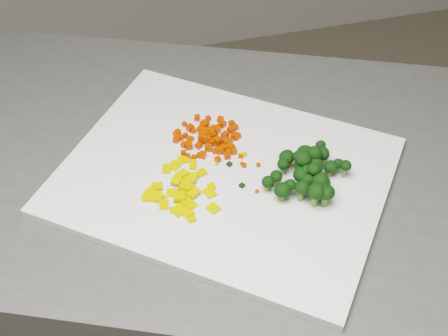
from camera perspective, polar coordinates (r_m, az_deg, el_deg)
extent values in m
cube|color=#494946|center=(1.36, -1.99, -12.93)|extent=(1.08, 0.94, 0.90)
cube|color=white|center=(0.97, 0.00, -0.69)|extent=(0.62, 0.60, 0.01)
cube|color=red|center=(1.02, -2.05, 3.49)|extent=(0.01, 0.01, 0.01)
cube|color=red|center=(1.02, -1.84, 2.99)|extent=(0.01, 0.01, 0.01)
cube|color=red|center=(0.98, -1.95, 1.20)|extent=(0.01, 0.01, 0.01)
cube|color=red|center=(1.01, -1.04, 2.67)|extent=(0.01, 0.01, 0.01)
cube|color=red|center=(1.03, -1.38, 3.39)|extent=(0.01, 0.01, 0.01)
cube|color=red|center=(0.99, 0.41, 1.48)|extent=(0.01, 0.01, 0.01)
cube|color=red|center=(1.02, 0.09, 3.01)|extent=(0.01, 0.01, 0.01)
cube|color=red|center=(1.03, 1.00, 3.74)|extent=(0.01, 0.01, 0.01)
cube|color=red|center=(1.04, -1.70, 4.12)|extent=(0.01, 0.01, 0.01)
cube|color=red|center=(1.01, -3.04, 2.67)|extent=(0.01, 0.01, 0.01)
cube|color=red|center=(0.98, 0.28, 1.14)|extent=(0.01, 0.01, 0.01)
cube|color=red|center=(1.03, -0.61, 3.64)|extent=(0.01, 0.01, 0.01)
cube|color=red|center=(1.03, 0.58, 3.53)|extent=(0.01, 0.01, 0.01)
cube|color=red|center=(1.03, -0.96, 3.70)|extent=(0.01, 0.01, 0.01)
cube|color=red|center=(1.02, -4.32, 2.72)|extent=(0.01, 0.01, 0.01)
cube|color=red|center=(1.02, 1.29, 2.95)|extent=(0.01, 0.01, 0.01)
cube|color=red|center=(1.01, -1.57, 3.04)|extent=(0.01, 0.01, 0.01)
cube|color=red|center=(1.02, 1.06, 2.92)|extent=(0.01, 0.01, 0.01)
cube|color=red|center=(1.01, -1.21, 3.41)|extent=(0.01, 0.01, 0.01)
cube|color=red|center=(1.00, -0.27, 1.98)|extent=(0.01, 0.01, 0.01)
cube|color=red|center=(1.02, -1.22, 3.45)|extent=(0.01, 0.01, 0.01)
cube|color=red|center=(0.99, -2.28, 1.18)|extent=(0.01, 0.01, 0.01)
cube|color=red|center=(1.01, -1.04, 3.01)|extent=(0.01, 0.01, 0.01)
cube|color=red|center=(1.00, 0.27, 2.33)|extent=(0.01, 0.01, 0.01)
cube|color=red|center=(1.00, -2.09, 2.87)|extent=(0.01, 0.01, 0.01)
cube|color=red|center=(1.01, -1.42, 3.28)|extent=(0.01, 0.01, 0.01)
cube|color=red|center=(1.05, -0.33, 4.45)|extent=(0.01, 0.01, 0.01)
cube|color=red|center=(0.98, -2.77, 0.96)|extent=(0.01, 0.01, 0.01)
cube|color=red|center=(1.03, -1.71, 3.95)|extent=(0.01, 0.01, 0.01)
cube|color=red|center=(1.02, -1.55, 2.83)|extent=(0.01, 0.01, 0.01)
cube|color=red|center=(1.04, -3.64, 4.03)|extent=(0.01, 0.01, 0.01)
cube|color=red|center=(0.98, -0.58, 0.78)|extent=(0.01, 0.01, 0.01)
cube|color=red|center=(1.00, -1.53, 2.68)|extent=(0.01, 0.01, 0.01)
cube|color=red|center=(1.00, -0.59, 1.77)|extent=(0.01, 0.01, 0.01)
cube|color=red|center=(1.00, 0.77, 1.81)|extent=(0.01, 0.01, 0.01)
cube|color=red|center=(1.05, -2.47, 4.60)|extent=(0.01, 0.01, 0.01)
cube|color=red|center=(1.00, -0.56, 2.52)|extent=(0.01, 0.01, 0.01)
cube|color=red|center=(1.02, -3.91, 2.81)|extent=(0.01, 0.01, 0.01)
cube|color=red|center=(1.03, -2.28, 3.59)|extent=(0.01, 0.01, 0.01)
cube|color=red|center=(1.00, -1.16, 2.40)|extent=(0.01, 0.01, 0.01)
cube|color=red|center=(1.00, -3.67, 2.14)|extent=(0.01, 0.01, 0.01)
cube|color=red|center=(0.99, -0.65, 1.58)|extent=(0.01, 0.01, 0.01)
cube|color=red|center=(0.99, -3.72, 1.38)|extent=(0.01, 0.01, 0.01)
cube|color=red|center=(1.05, -1.46, 4.56)|extent=(0.01, 0.01, 0.01)
cube|color=red|center=(1.03, -1.46, 3.47)|extent=(0.01, 0.01, 0.01)
cube|color=red|center=(1.01, -1.67, 3.31)|extent=(0.01, 0.01, 0.01)
cube|color=red|center=(1.00, 0.58, 1.90)|extent=(0.02, 0.02, 0.01)
cube|color=red|center=(1.01, 0.13, 2.40)|extent=(0.01, 0.01, 0.01)
cube|color=red|center=(1.00, -3.23, 2.04)|extent=(0.01, 0.01, 0.01)
cube|color=red|center=(1.01, -1.46, 3.09)|extent=(0.01, 0.01, 0.01)
cube|color=red|center=(1.01, 0.48, 2.48)|extent=(0.01, 0.01, 0.01)
cube|color=red|center=(1.01, -1.14, 3.19)|extent=(0.01, 0.01, 0.01)
cube|color=red|center=(1.00, -2.33, 2.05)|extent=(0.01, 0.01, 0.01)
cube|color=red|center=(0.99, -0.34, 1.61)|extent=(0.01, 0.01, 0.01)
cube|color=red|center=(0.99, 0.93, 1.52)|extent=(0.01, 0.01, 0.01)
cube|color=red|center=(1.02, 0.94, 2.89)|extent=(0.01, 0.01, 0.01)
cube|color=red|center=(1.01, 0.42, 2.49)|extent=(0.01, 0.01, 0.01)
cube|color=red|center=(0.99, -0.86, 1.55)|extent=(0.01, 0.01, 0.01)
cube|color=red|center=(1.04, -1.86, 4.03)|extent=(0.01, 0.01, 0.01)
cube|color=red|center=(1.02, -3.52, 2.99)|extent=(0.01, 0.01, 0.01)
cube|color=red|center=(1.04, -0.13, 4.02)|extent=(0.01, 0.01, 0.01)
cube|color=red|center=(1.03, -4.38, 3.16)|extent=(0.01, 0.01, 0.01)
cube|color=red|center=(1.03, 0.68, 3.45)|extent=(0.01, 0.01, 0.01)
cube|color=red|center=(1.03, -1.99, 3.91)|extent=(0.01, 0.01, 0.01)
cube|color=red|center=(1.03, -2.82, 3.44)|extent=(0.01, 0.01, 0.01)
cube|color=red|center=(1.01, -4.42, 2.59)|extent=(0.01, 0.01, 0.01)
cube|color=red|center=(1.04, -1.58, 3.97)|extent=(0.01, 0.01, 0.01)
cube|color=red|center=(1.01, -3.24, 2.44)|extent=(0.01, 0.01, 0.01)
cube|color=red|center=(1.01, -1.95, 3.07)|extent=(0.01, 0.01, 0.01)
cube|color=red|center=(0.99, -3.31, 1.10)|extent=(0.01, 0.01, 0.01)
cube|color=red|center=(1.00, -2.06, 2.81)|extent=(0.01, 0.01, 0.01)
cube|color=red|center=(1.00, 0.03, 1.83)|extent=(0.01, 0.01, 0.01)
cube|color=red|center=(1.03, -0.72, 3.41)|extent=(0.01, 0.01, 0.01)
cube|color=red|center=(1.03, -4.23, 3.29)|extent=(0.01, 0.01, 0.01)
cube|color=red|center=(1.02, -4.22, 2.91)|extent=(0.01, 0.01, 0.01)
cube|color=red|center=(1.04, 0.72, 4.06)|extent=(0.01, 0.01, 0.01)
cube|color=red|center=(1.00, -1.44, 1.87)|extent=(0.01, 0.01, 0.01)
cube|color=red|center=(1.03, -3.11, 3.68)|extent=(0.01, 0.01, 0.01)
cube|color=#DFB00B|center=(0.98, -3.75, 0.75)|extent=(0.02, 0.02, 0.01)
cube|color=#DFB00B|center=(0.90, -3.32, -4.23)|extent=(0.02, 0.02, 0.01)
cube|color=#DFB00B|center=(0.91, -4.59, -3.84)|extent=(0.02, 0.01, 0.01)
cube|color=#DFB00B|center=(0.93, -4.23, -2.70)|extent=(0.02, 0.02, 0.01)
cube|color=#DFB00B|center=(0.97, -5.26, -0.07)|extent=(0.02, 0.02, 0.00)
cube|color=#DFB00B|center=(0.92, -5.50, -3.37)|extent=(0.02, 0.02, 0.01)
cube|color=#DFB00B|center=(0.94, -6.13, -1.70)|extent=(0.02, 0.02, 0.01)
cube|color=#DFB00B|center=(0.94, -6.73, -2.18)|extent=(0.02, 0.02, 0.01)
cube|color=#DFB00B|center=(0.91, -1.01, -3.71)|extent=(0.02, 0.02, 0.01)
cube|color=#DFB00B|center=(0.93, -1.32, -2.29)|extent=(0.02, 0.02, 0.01)
cube|color=#DFB00B|center=(0.93, -2.85, -2.19)|extent=(0.02, 0.02, 0.01)
cube|color=#DFB00B|center=(0.92, -3.17, -3.30)|extent=(0.03, 0.03, 0.01)
cube|color=#DFB00B|center=(0.90, -3.00, -4.60)|extent=(0.01, 0.02, 0.01)
cube|color=#DFB00B|center=(0.93, -6.85, -2.70)|extent=(0.02, 0.02, 0.01)
cube|color=#DFB00B|center=(0.96, -2.09, -0.42)|extent=(0.02, 0.02, 0.01)
cube|color=#DFB00B|center=(0.93, -3.49, -1.68)|extent=(0.02, 0.02, 0.01)
cube|color=#DFB00B|center=(0.97, -2.86, 0.30)|extent=(0.02, 0.02, 0.01)
cube|color=#DFB00B|center=(0.93, -3.49, -2.16)|extent=(0.02, 0.02, 0.01)
cube|color=#DFB00B|center=(0.94, -4.36, -1.07)|extent=(0.02, 0.02, 0.01)
cube|color=#DFB00B|center=(0.95, -3.08, -0.79)|extent=(0.03, 0.03, 0.01)
cube|color=#DFB00B|center=(0.94, -3.36, -1.25)|extent=(0.02, 0.02, 0.01)
cube|color=#DFB00B|center=(0.97, -4.54, 0.22)|extent=(0.02, 0.02, 0.01)
cube|color=#DFB00B|center=(0.94, -1.16, -1.73)|extent=(0.01, 0.02, 0.00)
cube|color=#DFB00B|center=(0.93, -6.03, -2.63)|extent=(0.02, 0.02, 0.01)
cube|color=#DFB00B|center=(0.92, -4.10, -2.62)|extent=(0.02, 0.02, 0.01)
cube|color=#DFB00B|center=(0.93, -6.87, -2.50)|extent=(0.03, 0.03, 0.00)
cube|color=#DFB00B|center=(0.93, -3.55, -1.88)|extent=(0.02, 0.02, 0.01)
cube|color=#DFB00B|center=(0.93, -4.78, -2.29)|extent=(0.02, 0.02, 0.00)
cube|color=#DFB00B|center=(0.93, -3.09, -2.35)|extent=(0.02, 0.02, 0.01)
cube|color=#DFB00B|center=(0.95, -3.82, -0.54)|extent=(0.02, 0.02, 0.01)
cube|color=#DFB00B|center=(0.92, -3.96, -3.01)|extent=(0.03, 0.02, 0.01)
cube|color=#DFB00B|center=(0.91, -4.09, -3.85)|extent=(0.03, 0.03, 0.01)
cube|color=black|center=(0.94, 1.66, -1.60)|extent=(0.01, 0.01, 0.01)
cube|color=red|center=(0.97, 1.85, 0.23)|extent=(0.01, 0.01, 0.00)
cube|color=#DFB00B|center=(0.98, 6.20, 0.16)|extent=(0.01, 0.01, 0.00)
cube|color=red|center=(0.97, 1.67, 0.39)|extent=(0.01, 0.01, 0.00)
cube|color=red|center=(0.97, 3.16, 0.27)|extent=(0.01, 0.01, 0.00)
cube|color=red|center=(0.95, -2.88, -1.06)|extent=(0.01, 0.01, 0.00)
cube|color=red|center=(0.93, 3.04, -2.15)|extent=(0.01, 0.01, 0.00)
cube|color=black|center=(0.97, 0.50, 0.35)|extent=(0.01, 0.01, 0.01)
cube|color=#DFB00B|center=(0.97, -0.69, 0.37)|extent=(0.01, 0.01, 0.00)
cube|color=red|center=(0.99, 1.54, 1.10)|extent=(0.01, 0.01, 0.00)
cube|color=#DFB00B|center=(0.99, 1.83, 1.25)|extent=(0.01, 0.01, 0.01)
cube|color=red|center=(0.96, 4.30, -0.92)|extent=(0.01, 0.01, 0.00)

